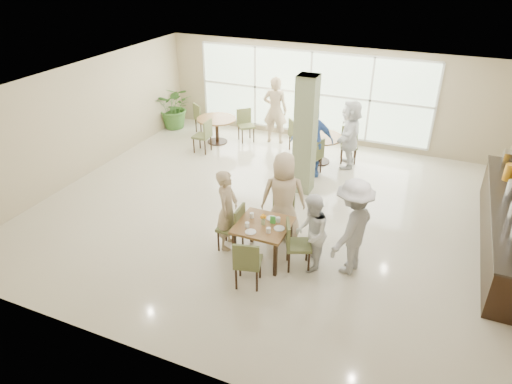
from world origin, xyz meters
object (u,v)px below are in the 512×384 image
at_px(teen_standing, 352,227).
at_px(teen_far, 284,197).
at_px(potted_plant, 175,107).
at_px(teen_right, 311,233).
at_px(adult_a, 312,141).
at_px(adult_b, 350,134).
at_px(round_table_right, 320,142).
at_px(adult_standing, 275,110).
at_px(teen_left, 227,210).
at_px(round_table_left, 217,124).
at_px(buffet_counter, 505,222).
at_px(main_table, 263,229).

bearing_deg(teen_standing, teen_far, -95.10).
bearing_deg(teen_far, potted_plant, -61.88).
distance_m(potted_plant, teen_right, 8.08).
xyz_separation_m(teen_far, teen_standing, (1.48, -0.55, 0.00)).
xyz_separation_m(adult_a, adult_b, (0.76, 0.90, -0.01)).
bearing_deg(round_table_right, adult_b, 6.68).
bearing_deg(adult_standing, teen_standing, 116.03).
relative_size(teen_left, adult_b, 0.91).
relative_size(round_table_left, teen_right, 0.78).
height_order(round_table_left, teen_right, teen_right).
bearing_deg(potted_plant, adult_b, -6.44).
height_order(buffet_counter, teen_left, buffet_counter).
distance_m(teen_far, adult_b, 3.88).
xyz_separation_m(round_table_right, teen_left, (-0.54, -4.51, 0.23)).
height_order(buffet_counter, adult_a, buffet_counter).
distance_m(buffet_counter, teen_right, 3.88).
bearing_deg(round_table_right, teen_right, -75.86).
bearing_deg(adult_a, teen_left, -114.44).
height_order(potted_plant, adult_a, adult_a).
bearing_deg(adult_standing, adult_b, 154.67).
xyz_separation_m(teen_standing, adult_a, (-1.81, 3.51, -0.00)).
relative_size(round_table_right, teen_left, 0.73).
bearing_deg(adult_b, teen_far, -14.61).
distance_m(potted_plant, adult_b, 5.79).
relative_size(teen_standing, adult_standing, 0.93).
xyz_separation_m(buffet_counter, adult_standing, (-6.02, 3.26, 0.44)).
height_order(round_table_right, teen_left, teen_left).
bearing_deg(main_table, round_table_left, 125.85).
bearing_deg(round_table_left, adult_b, -1.02).
height_order(potted_plant, adult_standing, adult_standing).
bearing_deg(round_table_right, adult_standing, 152.33).
xyz_separation_m(round_table_right, teen_right, (1.14, -4.53, 0.15)).
distance_m(buffet_counter, adult_standing, 6.86).
relative_size(buffet_counter, teen_left, 2.87).
distance_m(teen_far, teen_standing, 1.58).
height_order(teen_far, adult_b, teen_far).
bearing_deg(teen_left, teen_far, -56.41).
bearing_deg(teen_far, buffet_counter, 176.87).
xyz_separation_m(round_table_left, teen_left, (2.67, -4.67, 0.23)).
bearing_deg(main_table, buffet_counter, 28.00).
bearing_deg(potted_plant, teen_far, -40.25).
bearing_deg(teen_left, buffet_counter, -73.83).
distance_m(teen_far, adult_a, 2.98).
bearing_deg(buffet_counter, potted_plant, 161.45).
distance_m(round_table_left, teen_left, 5.38).
bearing_deg(round_table_left, teen_left, -60.26).
distance_m(main_table, teen_left, 0.81).
xyz_separation_m(main_table, teen_far, (0.08, 0.84, 0.26)).
xyz_separation_m(teen_right, teen_standing, (0.67, 0.21, 0.17)).
relative_size(teen_left, adult_standing, 0.83).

